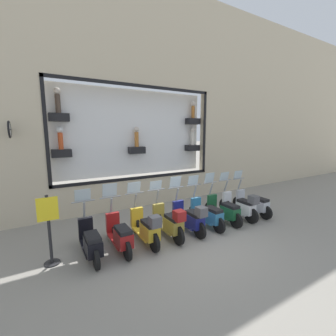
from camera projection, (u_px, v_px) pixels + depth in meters
The scene contains 12 objects.
ground_plane at pixel (187, 239), 6.61m from camera, with size 120.00×120.00×0.00m, color gray.
building_facade at pixel (137, 95), 8.98m from camera, with size 1.18×36.00×8.94m.
scooter_silver_0 at pixel (253, 204), 8.49m from camera, with size 1.80×0.61×1.58m.
scooter_white_1 at pixel (241, 206), 8.07m from camera, with size 1.81×0.61×1.59m.
scooter_green_2 at pixel (224, 210), 7.76m from camera, with size 1.80×0.61×1.63m.
scooter_teal_3 at pixel (207, 214), 7.39m from camera, with size 1.80×0.60×1.60m.
scooter_navy_4 at pixel (190, 218), 6.96m from camera, with size 1.80×0.60×1.64m.
scooter_olive_5 at pixel (169, 222), 6.60m from camera, with size 1.81×0.60×1.57m.
scooter_yellow_6 at pixel (146, 228), 6.23m from camera, with size 1.81×0.60×1.61m.
scooter_red_7 at pixel (120, 235), 5.92m from camera, with size 1.80×0.61×1.65m.
scooter_black_8 at pixel (91, 242), 5.56m from camera, with size 1.80×0.61×1.58m.
shop_sign_post at pixel (49, 227), 5.21m from camera, with size 0.36×0.45×1.69m.
Camera 1 is at (-5.10, 3.57, 3.09)m, focal length 24.00 mm.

